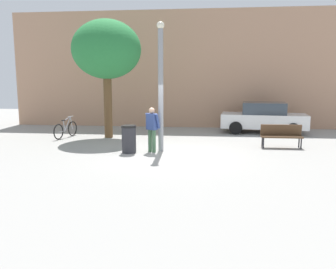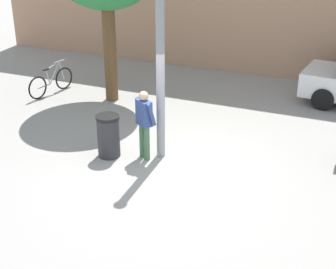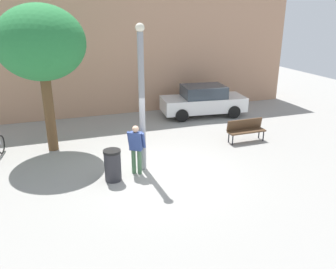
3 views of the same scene
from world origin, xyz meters
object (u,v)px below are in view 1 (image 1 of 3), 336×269
object	(u,v)px
plaza_tree	(107,50)
bicycle_silver	(66,130)
parked_car_white	(264,118)
trash_bin	(129,139)
park_bench	(281,134)
person_by_lamppost	(152,127)
lamppost	(161,84)

from	to	relation	value
plaza_tree	bicycle_silver	distance (m)	4.13
bicycle_silver	parked_car_white	size ratio (longest dim) A/B	0.41
bicycle_silver	trash_bin	bearing A→B (deg)	-39.33
parked_car_white	trash_bin	bearing A→B (deg)	-135.44
park_bench	parked_car_white	bearing A→B (deg)	91.59
park_bench	trash_bin	world-z (taller)	trash_bin
parked_car_white	trash_bin	world-z (taller)	parked_car_white
person_by_lamppost	park_bench	size ratio (longest dim) A/B	1.04
lamppost	parked_car_white	bearing A→B (deg)	48.35
plaza_tree	trash_bin	bearing A→B (deg)	-62.54
plaza_tree	lamppost	bearing A→B (deg)	-44.87
person_by_lamppost	trash_bin	distance (m)	0.97
lamppost	bicycle_silver	world-z (taller)	lamppost
park_bench	parked_car_white	size ratio (longest dim) A/B	0.37
lamppost	person_by_lamppost	xyz separation A→B (m)	(-0.30, -0.26, -1.56)
lamppost	parked_car_white	distance (m)	7.09
plaza_tree	parked_car_white	bearing A→B (deg)	17.18
park_bench	trash_bin	size ratio (longest dim) A/B	1.56
trash_bin	plaza_tree	bearing A→B (deg)	117.46
plaza_tree	bicycle_silver	world-z (taller)	plaza_tree
bicycle_silver	parked_car_white	bearing A→B (deg)	15.40
lamppost	park_bench	bearing A→B (deg)	14.31
parked_car_white	trash_bin	size ratio (longest dim) A/B	4.24
person_by_lamppost	trash_bin	xyz separation A→B (m)	(-0.83, -0.22, -0.45)
plaza_tree	trash_bin	world-z (taller)	plaza_tree
person_by_lamppost	parked_car_white	size ratio (longest dim) A/B	0.38
park_bench	lamppost	bearing A→B (deg)	-165.69
person_by_lamppost	park_bench	bearing A→B (deg)	16.26
lamppost	person_by_lamppost	distance (m)	1.61
park_bench	bicycle_silver	world-z (taller)	bicycle_silver
person_by_lamppost	trash_bin	world-z (taller)	person_by_lamppost
lamppost	park_bench	world-z (taller)	lamppost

